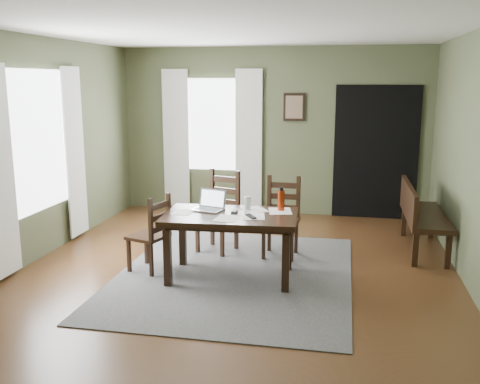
% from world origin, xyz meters
% --- Properties ---
extents(ground, '(5.00, 6.00, 0.01)m').
position_xyz_m(ground, '(0.00, 0.00, -0.01)').
color(ground, '#492C16').
extents(room_shell, '(5.02, 6.02, 2.71)m').
position_xyz_m(room_shell, '(0.00, 0.00, 1.80)').
color(room_shell, '#4B5236').
rests_on(room_shell, ground).
extents(rug, '(2.60, 3.20, 0.01)m').
position_xyz_m(rug, '(0.00, 0.00, 0.01)').
color(rug, '#474747').
rests_on(rug, ground).
extents(dining_table, '(1.50, 0.95, 0.72)m').
position_xyz_m(dining_table, '(-0.03, -0.10, 0.64)').
color(dining_table, black).
rests_on(dining_table, rug).
extents(chair_end, '(0.49, 0.49, 0.89)m').
position_xyz_m(chair_end, '(-0.96, -0.07, 0.44)').
color(chair_end, black).
rests_on(chair_end, rug).
extents(chair_back_left, '(0.56, 0.56, 1.03)m').
position_xyz_m(chair_back_left, '(-0.38, 0.85, 0.51)').
color(chair_back_left, black).
rests_on(chair_back_left, rug).
extents(chair_back_right, '(0.46, 0.46, 0.99)m').
position_xyz_m(chair_back_right, '(0.43, 0.79, 0.49)').
color(chair_back_right, black).
rests_on(chair_back_right, rug).
extents(bench, '(0.49, 1.52, 0.86)m').
position_xyz_m(bench, '(2.14, 1.34, 0.51)').
color(bench, black).
rests_on(bench, ground).
extents(laptop, '(0.39, 0.34, 0.23)m').
position_xyz_m(laptop, '(-0.30, 0.06, 0.79)').
color(laptop, '#B7B7BC').
rests_on(laptop, dining_table).
extents(computer_mouse, '(0.06, 0.10, 0.03)m').
position_xyz_m(computer_mouse, '(0.01, -0.06, 0.75)').
color(computer_mouse, '#3F3F42').
rests_on(computer_mouse, dining_table).
extents(tv_remote, '(0.15, 0.19, 0.02)m').
position_xyz_m(tv_remote, '(0.22, -0.20, 0.74)').
color(tv_remote, black).
rests_on(tv_remote, dining_table).
extents(drinking_glass, '(0.08, 0.08, 0.16)m').
position_xyz_m(drinking_glass, '(0.12, 0.12, 0.81)').
color(drinking_glass, silver).
rests_on(drinking_glass, dining_table).
extents(water_bottle, '(0.09, 0.09, 0.26)m').
position_xyz_m(water_bottle, '(0.49, 0.18, 0.86)').
color(water_bottle, '#A52A0C').
rests_on(water_bottle, dining_table).
extents(paper_a, '(0.21, 0.27, 0.00)m').
position_xyz_m(paper_a, '(-0.56, -0.12, 0.74)').
color(paper_a, white).
rests_on(paper_a, dining_table).
extents(paper_b, '(0.28, 0.34, 0.00)m').
position_xyz_m(paper_b, '(0.24, -0.15, 0.74)').
color(paper_b, white).
rests_on(paper_b, dining_table).
extents(paper_c, '(0.37, 0.39, 0.00)m').
position_xyz_m(paper_c, '(0.20, 0.15, 0.74)').
color(paper_c, white).
rests_on(paper_c, dining_table).
extents(paper_d, '(0.30, 0.36, 0.00)m').
position_xyz_m(paper_d, '(0.49, 0.13, 0.74)').
color(paper_d, white).
rests_on(paper_d, dining_table).
extents(paper_e, '(0.27, 0.33, 0.00)m').
position_xyz_m(paper_e, '(-0.02, -0.30, 0.74)').
color(paper_e, white).
rests_on(paper_e, dining_table).
extents(window_left, '(0.01, 1.30, 1.70)m').
position_xyz_m(window_left, '(-2.47, 0.20, 1.45)').
color(window_left, white).
rests_on(window_left, ground).
extents(window_back, '(1.00, 0.01, 1.50)m').
position_xyz_m(window_back, '(-1.00, 2.97, 1.45)').
color(window_back, white).
rests_on(window_back, ground).
extents(curtain_left_far, '(0.03, 0.48, 2.30)m').
position_xyz_m(curtain_left_far, '(-2.44, 1.02, 1.20)').
color(curtain_left_far, silver).
rests_on(curtain_left_far, ground).
extents(curtain_back_left, '(0.44, 0.03, 2.30)m').
position_xyz_m(curtain_back_left, '(-1.62, 2.94, 1.20)').
color(curtain_back_left, silver).
rests_on(curtain_back_left, ground).
extents(curtain_back_right, '(0.44, 0.03, 2.30)m').
position_xyz_m(curtain_back_right, '(-0.38, 2.94, 1.20)').
color(curtain_back_right, silver).
rests_on(curtain_back_right, ground).
extents(framed_picture, '(0.34, 0.03, 0.44)m').
position_xyz_m(framed_picture, '(0.35, 2.97, 1.75)').
color(framed_picture, black).
rests_on(framed_picture, ground).
extents(doorway_back, '(1.30, 0.03, 2.10)m').
position_xyz_m(doorway_back, '(1.65, 2.97, 1.05)').
color(doorway_back, black).
rests_on(doorway_back, ground).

